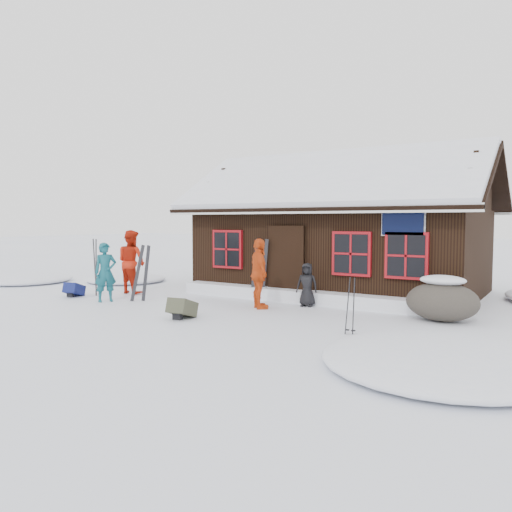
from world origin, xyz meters
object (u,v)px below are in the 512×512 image
(skier_crouched, at_px, (307,285))
(ski_pair_left, at_px, (142,274))
(skier_teal, at_px, (105,272))
(boulder, at_px, (442,300))
(backpack_blue, at_px, (74,292))
(ski_poles, at_px, (351,307))
(skier_orange_right, at_px, (259,274))
(backpack_olive, at_px, (182,311))
(skier_orange_left, at_px, (131,262))

(skier_crouched, bearing_deg, ski_pair_left, -167.89)
(skier_teal, relative_size, skier_crouched, 1.43)
(boulder, bearing_deg, skier_crouched, 177.72)
(skier_crouched, xyz_separation_m, backpack_blue, (-6.43, -2.13, -0.41))
(ski_pair_left, bearing_deg, ski_poles, -19.70)
(skier_teal, xyz_separation_m, skier_orange_right, (4.09, 1.31, 0.07))
(boulder, distance_m, ski_poles, 2.58)
(ski_pair_left, relative_size, backpack_olive, 2.60)
(skier_orange_left, distance_m, skier_crouched, 5.61)
(skier_orange_right, relative_size, ski_poles, 1.53)
(skier_crouched, xyz_separation_m, boulder, (3.35, -0.13, -0.10))
(skier_teal, relative_size, ski_poles, 1.40)
(backpack_olive, bearing_deg, ski_poles, -0.36)
(skier_crouched, height_order, ski_poles, skier_crouched)
(ski_poles, distance_m, backpack_olive, 3.82)
(skier_orange_right, bearing_deg, ski_pair_left, 55.36)
(ski_poles, relative_size, backpack_olive, 1.87)
(skier_teal, height_order, boulder, skier_teal)
(skier_orange_right, xyz_separation_m, backpack_blue, (-5.57, -1.19, -0.73))
(skier_teal, distance_m, ski_poles, 7.09)
(skier_crouched, distance_m, boulder, 3.35)
(skier_teal, bearing_deg, skier_crouched, -36.37)
(skier_orange_right, relative_size, ski_pair_left, 1.10)
(boulder, distance_m, ski_pair_left, 7.67)
(ski_pair_left, distance_m, ski_poles, 6.34)
(skier_orange_left, relative_size, backpack_olive, 3.13)
(backpack_blue, bearing_deg, backpack_olive, -27.56)
(skier_teal, distance_m, boulder, 8.57)
(boulder, height_order, ski_pair_left, ski_pair_left)
(skier_teal, bearing_deg, boulder, -46.50)
(backpack_olive, bearing_deg, boulder, 20.92)
(skier_orange_left, bearing_deg, skier_crouched, -167.88)
(boulder, bearing_deg, skier_orange_right, -169.16)
(skier_orange_left, distance_m, ski_poles, 7.87)
(backpack_blue, distance_m, backpack_olive, 4.87)
(skier_orange_right, bearing_deg, ski_poles, -163.63)
(boulder, xyz_separation_m, backpack_olive, (-4.98, -2.82, -0.29))
(skier_orange_right, height_order, backpack_olive, skier_orange_right)
(skier_orange_right, relative_size, boulder, 1.13)
(skier_teal, distance_m, backpack_olive, 3.45)
(skier_orange_right, distance_m, ski_pair_left, 3.39)
(ski_pair_left, distance_m, backpack_olive, 2.89)
(skier_crouched, height_order, backpack_blue, skier_crouched)
(skier_orange_left, height_order, boulder, skier_orange_left)
(skier_orange_left, height_order, skier_crouched, skier_orange_left)
(boulder, xyz_separation_m, ski_poles, (-1.22, -2.28, 0.07))
(backpack_olive, bearing_deg, skier_orange_left, 141.79)
(skier_teal, bearing_deg, skier_orange_left, 50.71)
(skier_orange_left, xyz_separation_m, skier_orange_right, (4.69, -0.21, -0.08))
(skier_crouched, relative_size, backpack_blue, 2.10)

